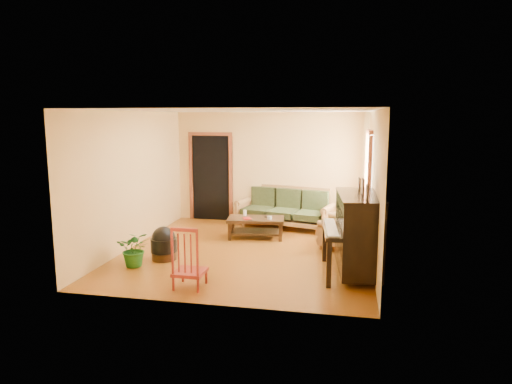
% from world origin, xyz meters
% --- Properties ---
extents(floor, '(5.00, 5.00, 0.00)m').
position_xyz_m(floor, '(0.00, 0.00, 0.00)').
color(floor, '#67350D').
rests_on(floor, ground).
extents(doorway, '(1.08, 0.16, 2.05)m').
position_xyz_m(doorway, '(-1.45, 2.48, 1.02)').
color(doorway, black).
rests_on(doorway, floor).
extents(window, '(0.12, 1.36, 1.46)m').
position_xyz_m(window, '(2.21, 1.30, 1.50)').
color(window, white).
rests_on(window, right_wall).
extents(sofa, '(2.28, 1.38, 0.91)m').
position_xyz_m(sofa, '(0.42, 1.99, 0.46)').
color(sofa, brown).
rests_on(sofa, floor).
extents(coffee_table, '(1.23, 0.77, 0.42)m').
position_xyz_m(coffee_table, '(-0.03, 1.00, 0.21)').
color(coffee_table, black).
rests_on(coffee_table, floor).
extents(armchair, '(0.99, 1.02, 0.88)m').
position_xyz_m(armchair, '(1.69, 0.66, 0.44)').
color(armchair, brown).
rests_on(armchair, floor).
extents(piano, '(1.01, 1.55, 1.30)m').
position_xyz_m(piano, '(1.99, -0.88, 0.65)').
color(piano, black).
rests_on(piano, floor).
extents(footstool, '(0.58, 0.58, 0.44)m').
position_xyz_m(footstool, '(-1.34, -0.76, 0.22)').
color(footstool, black).
rests_on(footstool, floor).
extents(red_chair, '(0.44, 0.49, 0.94)m').
position_xyz_m(red_chair, '(-0.44, -1.94, 0.47)').
color(red_chair, maroon).
rests_on(red_chair, floor).
extents(leaning_frame, '(0.40, 0.24, 0.54)m').
position_xyz_m(leaning_frame, '(1.92, 2.34, 0.27)').
color(leaning_frame, gold).
rests_on(leaning_frame, floor).
extents(ceramic_crock, '(0.24, 0.24, 0.23)m').
position_xyz_m(ceramic_crock, '(1.89, 2.31, 0.12)').
color(ceramic_crock, '#314595').
rests_on(ceramic_crock, floor).
extents(potted_plant, '(0.67, 0.63, 0.61)m').
position_xyz_m(potted_plant, '(-1.66, -1.21, 0.31)').
color(potted_plant, '#195217').
rests_on(potted_plant, floor).
extents(book, '(0.23, 0.26, 0.02)m').
position_xyz_m(book, '(-0.26, 0.81, 0.43)').
color(book, '#A31B15').
rests_on(book, coffee_table).
extents(candle, '(0.09, 0.09, 0.12)m').
position_xyz_m(candle, '(-0.31, 1.16, 0.48)').
color(candle, silver).
rests_on(candle, coffee_table).
extents(glass_jar, '(0.11, 0.11, 0.06)m').
position_xyz_m(glass_jar, '(0.26, 0.92, 0.45)').
color(glass_jar, silver).
rests_on(glass_jar, coffee_table).
extents(remote, '(0.14, 0.09, 0.01)m').
position_xyz_m(remote, '(0.20, 1.07, 0.43)').
color(remote, black).
rests_on(remote, coffee_table).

